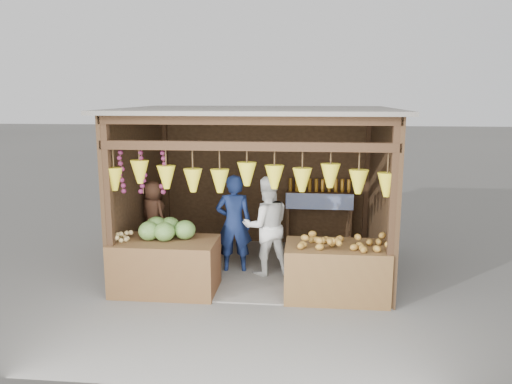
% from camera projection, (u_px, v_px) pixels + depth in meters
% --- Properties ---
extents(ground, '(80.00, 80.00, 0.00)m').
position_uv_depth(ground, '(257.00, 268.00, 8.41)').
color(ground, '#514F49').
rests_on(ground, ground).
extents(stall_structure, '(4.30, 3.30, 2.66)m').
position_uv_depth(stall_structure, '(255.00, 170.00, 8.05)').
color(stall_structure, slate).
rests_on(stall_structure, ground).
extents(back_shelf, '(1.25, 0.32, 1.32)m').
position_uv_depth(back_shelf, '(319.00, 202.00, 9.39)').
color(back_shelf, '#382314').
rests_on(back_shelf, ground).
extents(counter_left, '(1.51, 0.85, 0.78)m').
position_uv_depth(counter_left, '(165.00, 266.00, 7.34)').
color(counter_left, '#53311B').
rests_on(counter_left, ground).
extents(counter_right, '(1.45, 0.85, 0.77)m').
position_uv_depth(counter_right, '(336.00, 271.00, 7.13)').
color(counter_right, '#52331B').
rests_on(counter_right, ground).
extents(stool, '(0.34, 0.34, 0.32)m').
position_uv_depth(stool, '(155.00, 255.00, 8.54)').
color(stool, black).
rests_on(stool, ground).
extents(man_standing, '(0.63, 0.45, 1.61)m').
position_uv_depth(man_standing, '(234.00, 224.00, 8.10)').
color(man_standing, '#15234F').
rests_on(man_standing, ground).
extents(woman_standing, '(0.92, 0.81, 1.61)m').
position_uv_depth(woman_standing, '(267.00, 226.00, 7.97)').
color(woman_standing, white).
rests_on(woman_standing, ground).
extents(vendor_seated, '(0.66, 0.61, 1.13)m').
position_uv_depth(vendor_seated, '(153.00, 214.00, 8.40)').
color(vendor_seated, '#503020').
rests_on(vendor_seated, stool).
extents(melon_pile, '(1.00, 0.50, 0.32)m').
position_uv_depth(melon_pile, '(166.00, 228.00, 7.31)').
color(melon_pile, '#1F4D14').
rests_on(melon_pile, counter_left).
extents(tanfruit_pile, '(0.34, 0.40, 0.13)m').
position_uv_depth(tanfruit_pile, '(122.00, 236.00, 7.23)').
color(tanfruit_pile, tan).
rests_on(tanfruit_pile, counter_left).
extents(mango_pile, '(1.40, 0.64, 0.22)m').
position_uv_depth(mango_pile, '(343.00, 239.00, 6.97)').
color(mango_pile, '#B53A18').
rests_on(mango_pile, counter_right).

